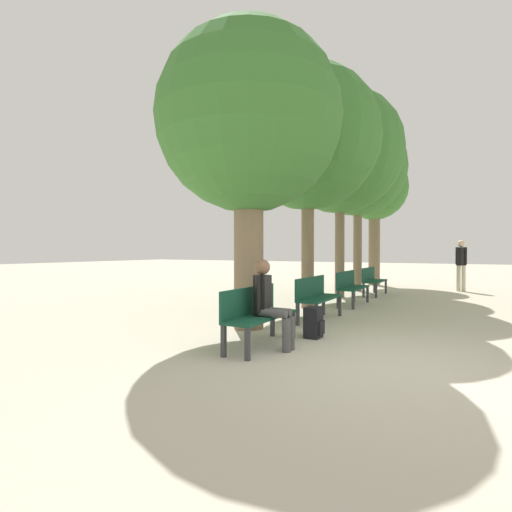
% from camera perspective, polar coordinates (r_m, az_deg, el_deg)
% --- Properties ---
extents(ground_plane, '(80.00, 80.00, 0.00)m').
position_cam_1_polar(ground_plane, '(5.40, 17.50, -14.47)').
color(ground_plane, beige).
extents(bench_row_0, '(0.46, 1.55, 0.87)m').
position_cam_1_polar(bench_row_0, '(5.94, 0.04, -7.92)').
color(bench_row_0, '#144733').
rests_on(bench_row_0, ground_plane).
extents(bench_row_1, '(0.46, 1.55, 0.87)m').
position_cam_1_polar(bench_row_1, '(8.22, 8.58, -5.48)').
color(bench_row_1, '#144733').
rests_on(bench_row_1, ground_plane).
extents(bench_row_2, '(0.46, 1.55, 0.87)m').
position_cam_1_polar(bench_row_2, '(10.61, 13.32, -4.06)').
color(bench_row_2, '#144733').
rests_on(bench_row_2, ground_plane).
extents(bench_row_3, '(0.46, 1.55, 0.87)m').
position_cam_1_polar(bench_row_3, '(13.05, 16.29, -3.15)').
color(bench_row_3, '#144733').
rests_on(bench_row_3, ground_plane).
extents(tree_row_0, '(3.36, 3.36, 5.47)m').
position_cam_1_polar(tree_row_0, '(7.60, -1.06, 18.58)').
color(tree_row_0, '#7A664C').
rests_on(tree_row_0, ground_plane).
extents(tree_row_1, '(3.52, 3.52, 5.93)m').
position_cam_1_polar(tree_row_1, '(10.24, 7.42, 16.31)').
color(tree_row_1, '#7A664C').
rests_on(tree_row_1, ground_plane).
extents(tree_row_2, '(3.77, 3.77, 6.30)m').
position_cam_1_polar(tree_row_2, '(12.71, 11.91, 14.41)').
color(tree_row_2, '#7A664C').
rests_on(tree_row_2, ground_plane).
extents(tree_row_3, '(3.33, 3.33, 5.94)m').
position_cam_1_polar(tree_row_3, '(14.64, 14.35, 11.99)').
color(tree_row_3, '#7A664C').
rests_on(tree_row_3, ground_plane).
extents(tree_row_4, '(2.64, 2.64, 5.29)m').
position_cam_1_polar(tree_row_4, '(17.09, 16.57, 9.13)').
color(tree_row_4, '#7A664C').
rests_on(tree_row_4, ground_plane).
extents(person_seated, '(0.59, 0.34, 1.29)m').
position_cam_1_polar(person_seated, '(5.80, 1.95, -6.42)').
color(person_seated, '#4C4C4C').
rests_on(person_seated, ground_plane).
extents(backpack, '(0.28, 0.30, 0.50)m').
position_cam_1_polar(backpack, '(6.62, 8.25, -9.40)').
color(backpack, black).
rests_on(backpack, ground_plane).
extents(pedestrian_near, '(0.36, 0.31, 1.77)m').
position_cam_1_polar(pedestrian_near, '(15.44, 27.26, -0.76)').
color(pedestrian_near, beige).
rests_on(pedestrian_near, ground_plane).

